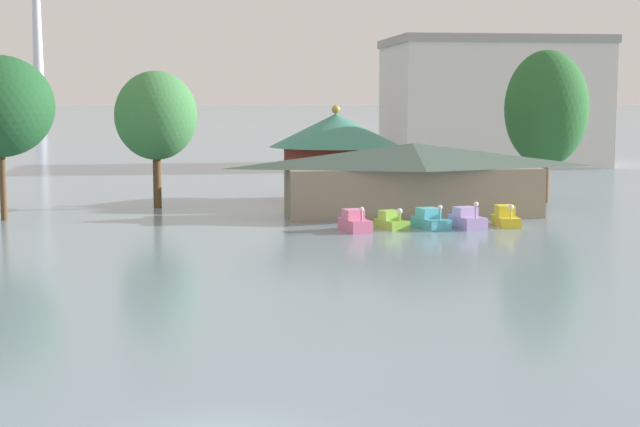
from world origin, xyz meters
The scene contains 11 objects.
pedal_boat_pink centered at (9.48, 37.65, 0.56)m, with size 1.91×2.93×1.69m.
pedal_boat_lime centered at (12.07, 38.69, 0.47)m, with size 2.06×2.70×1.43m.
pedal_boat_cyan centered at (14.62, 38.45, 0.52)m, with size 2.16×3.26×1.67m.
pedal_boat_lavender centered at (16.99, 38.12, 0.56)m, with size 2.09×2.92×1.86m.
pedal_boat_yellow centered at (19.87, 38.95, 0.53)m, with size 1.44×2.86×1.57m.
boathouse centered at (14.87, 45.05, 2.75)m, with size 19.43×6.27×5.25m.
green_roof_pavilion centered at (10.76, 55.18, 4.03)m, with size 10.85×10.85×7.88m.
shoreline_tree_tall_left centered at (-13.84, 46.21, 7.88)m, with size 7.39×7.39×11.39m.
shoreline_tree_mid centered at (-3.55, 52.70, 7.09)m, with size 6.31×6.31×10.52m.
shoreline_tree_right centered at (27.44, 52.34, 7.59)m, with size 6.68×6.68×12.27m.
background_building_block centered at (36.36, 96.01, 7.94)m, with size 25.79×18.22×15.85m.
Camera 1 is at (-0.42, -22.68, 8.51)m, focal length 54.25 mm.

